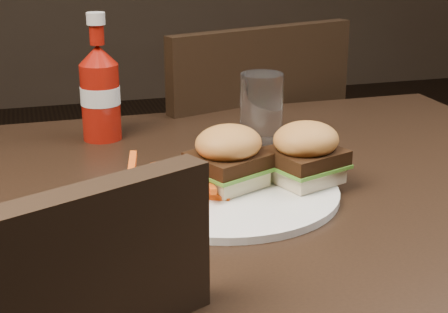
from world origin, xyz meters
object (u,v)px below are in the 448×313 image
object	(u,v)px
dining_table	(174,210)
chair_far	(210,218)
ketchup_bottle	(101,103)
tumbler	(261,107)
plate	(226,192)

from	to	relation	value
dining_table	chair_far	xyz separation A→B (m)	(0.21, 0.61, -0.30)
ketchup_bottle	tumbler	xyz separation A→B (m)	(0.24, -0.08, -0.01)
chair_far	dining_table	bearing A→B (deg)	53.74
dining_table	chair_far	size ratio (longest dim) A/B	2.77
chair_far	ketchup_bottle	distance (m)	0.58
chair_far	tumbler	distance (m)	0.57
dining_table	plate	bearing A→B (deg)	-17.78
ketchup_bottle	tumbler	bearing A→B (deg)	-17.98
tumbler	dining_table	bearing A→B (deg)	-133.98
chair_far	tumbler	bearing A→B (deg)	69.08
chair_far	ketchup_bottle	xyz separation A→B (m)	(-0.27, -0.34, 0.38)
dining_table	chair_far	bearing A→B (deg)	70.91
dining_table	chair_far	world-z (taller)	dining_table
tumbler	ketchup_bottle	bearing A→B (deg)	162.02
chair_far	plate	xyz separation A→B (m)	(-0.15, -0.64, 0.33)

